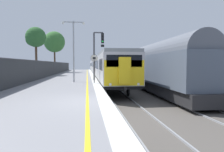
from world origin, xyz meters
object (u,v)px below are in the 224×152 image
Objects in this scene: freight_train_adjacent_track at (142,65)px; signal_gantry at (97,50)px; commuter_train_at_platform at (99,66)px; background_tree_centre at (35,38)px; speed_limit_sign at (94,65)px; background_tree_left at (54,42)px; platform_lamp_mid at (74,46)px.

freight_train_adjacent_track is 6.55m from signal_gantry.
commuter_train_at_platform is 15.53m from background_tree_centre.
freight_train_adjacent_track is 11.66× the size of speed_limit_sign.
freight_train_adjacent_track is 16.63m from background_tree_centre.
background_tree_centre reaches higher than signal_gantry.
commuter_train_at_platform is 8.35× the size of background_tree_centre.
commuter_train_at_platform is 7.16× the size of background_tree_left.
speed_limit_sign is 0.34× the size of background_tree_centre.
signal_gantry is at bearing -93.78° from commuter_train_at_platform.
background_tree_centre reaches higher than platform_lamp_mid.
signal_gantry is at bearing 41.01° from platform_lamp_mid.
signal_gantry is at bearing -149.34° from freight_train_adjacent_track.
commuter_train_at_platform is at bearing -2.90° from background_tree_left.
freight_train_adjacent_track is 8.58m from speed_limit_sign.
platform_lamp_mid is (-7.64, -5.13, 1.76)m from freight_train_adjacent_track.
commuter_train_at_platform is 24.42m from platform_lamp_mid.
speed_limit_sign is (-1.85, -25.21, 0.29)m from commuter_train_at_platform.
speed_limit_sign is at bearing -97.11° from signal_gantry.
background_tree_centre is (-6.43, 13.02, 2.28)m from platform_lamp_mid.
signal_gantry is at bearing -71.37° from background_tree_left.
signal_gantry is 24.09m from background_tree_left.
background_tree_left reaches higher than freight_train_adjacent_track.
background_tree_left reaches higher than commuter_train_at_platform.
commuter_train_at_platform is 22.29m from signal_gantry.
speed_limit_sign is at bearing -94.19° from commuter_train_at_platform.
background_tree_centre is (-8.60, 11.13, 2.49)m from signal_gantry.
background_tree_centre reaches higher than speed_limit_sign.
background_tree_centre is (-10.07, -11.04, 4.24)m from commuter_train_at_platform.
platform_lamp_mid reaches higher than signal_gantry.
speed_limit_sign is 0.29× the size of background_tree_left.
background_tree_left reaches higher than speed_limit_sign.
platform_lamp_mid reaches higher than speed_limit_sign.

